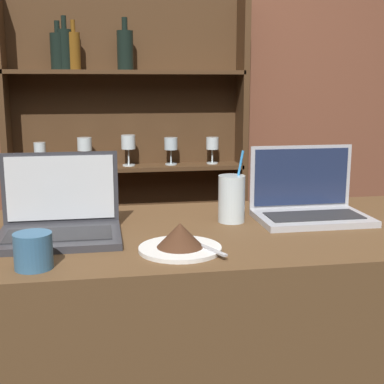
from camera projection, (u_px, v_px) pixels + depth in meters
The scene contains 7 objects.
back_wall at pixel (132, 103), 2.74m from camera, with size 7.00×0.06×2.70m.
back_shelf at pixel (127, 174), 2.73m from camera, with size 1.19×0.18×1.88m.
laptop_near at pixel (60, 220), 1.40m from camera, with size 0.31×0.23×0.21m.
laptop_far at pixel (308, 203), 1.59m from camera, with size 0.32×0.21×0.21m.
cake_plate at pixel (180, 240), 1.28m from camera, with size 0.20×0.20×0.07m.
water_glass at pixel (232, 199), 1.54m from camera, with size 0.08×0.08×0.21m.
coffee_cup at pixel (33, 251), 1.16m from camera, with size 0.08×0.08×0.08m.
Camera 1 is at (-0.17, -1.06, 1.45)m, focal length 50.00 mm.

